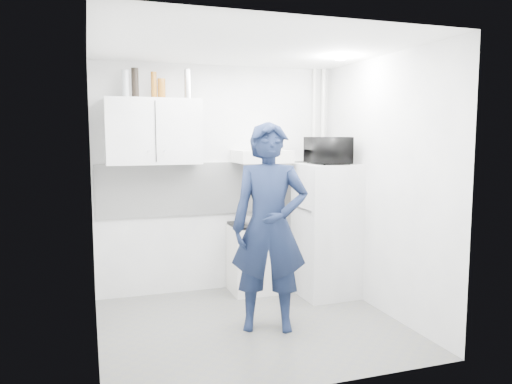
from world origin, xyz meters
name	(u,v)px	position (x,y,z in m)	size (l,w,h in m)	color
floor	(252,326)	(0.00, 0.00, 0.00)	(2.80, 2.80, 0.00)	#5D5D55
ceiling	(251,47)	(0.00, 0.00, 2.60)	(2.80, 2.80, 0.00)	white
wall_back	(218,179)	(0.00, 1.25, 1.30)	(2.80, 2.80, 0.00)	white
wall_left	(93,197)	(-1.40, 0.00, 1.30)	(2.60, 2.60, 0.00)	white
wall_right	(382,186)	(1.40, 0.00, 1.30)	(2.60, 2.60, 0.00)	white
person	(269,227)	(0.14, -0.10, 0.97)	(0.70, 0.46, 1.93)	#121C36
stove	(252,259)	(0.33, 1.00, 0.39)	(0.48, 0.48, 0.77)	silver
fridge	(327,230)	(1.10, 0.63, 0.75)	(0.62, 0.62, 1.49)	white
stove_top	(252,225)	(0.33, 1.00, 0.79)	(0.46, 0.46, 0.03)	black
saucepan	(251,219)	(0.33, 1.01, 0.85)	(0.17, 0.17, 0.10)	silver
microwave	(328,150)	(1.10, 0.63, 1.64)	(0.36, 0.54, 0.30)	black
bottle_b	(126,84)	(-1.03, 1.07, 2.34)	(0.07, 0.07, 0.28)	#B2B7BC
bottle_c	(135,83)	(-0.93, 1.07, 2.35)	(0.07, 0.07, 0.31)	black
bottle_d	(154,85)	(-0.73, 1.07, 2.34)	(0.06, 0.06, 0.28)	brown
canister_a	(162,89)	(-0.65, 1.07, 2.30)	(0.08, 0.08, 0.21)	brown
bottle_e	(188,84)	(-0.37, 1.07, 2.36)	(0.08, 0.08, 0.32)	silver
upper_cabinet	(153,132)	(-0.75, 1.07, 1.85)	(1.00, 0.35, 0.70)	white
range_hood	(262,156)	(0.45, 1.00, 1.57)	(0.60, 0.50, 0.14)	silver
backsplash	(218,188)	(0.00, 1.24, 1.20)	(2.74, 0.03, 0.60)	white
pipe_a	(322,177)	(1.30, 1.17, 1.30)	(0.05, 0.05, 2.60)	silver
pipe_b	(313,177)	(1.18, 1.17, 1.30)	(0.04, 0.04, 2.60)	silver
ceiling_spot_fixture	(340,59)	(1.00, 0.20, 2.57)	(0.10, 0.10, 0.02)	white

